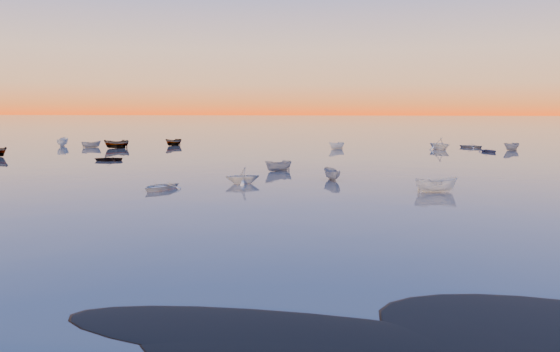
# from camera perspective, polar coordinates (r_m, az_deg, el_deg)

# --- Properties ---
(ground) EXTENTS (600.00, 600.00, 0.00)m
(ground) POSITION_cam_1_polar(r_m,az_deg,el_deg) (117.82, 1.70, 3.77)
(ground) COLOR #665C55
(ground) RESTS_ON ground
(mud_lobes) EXTENTS (140.00, 6.00, 0.07)m
(mud_lobes) POSITION_cam_1_polar(r_m,az_deg,el_deg) (19.75, -20.58, -15.00)
(mud_lobes) COLOR black
(mud_lobes) RESTS_ON ground
(moored_fleet) EXTENTS (124.00, 58.00, 1.20)m
(moored_fleet) POSITION_cam_1_polar(r_m,az_deg,el_deg) (71.17, -1.01, 1.42)
(moored_fleet) COLOR silver
(moored_fleet) RESTS_ON ground
(boat_near_center) EXTENTS (2.30, 4.01, 1.31)m
(boat_near_center) POSITION_cam_1_polar(r_m,az_deg,el_deg) (48.73, 15.97, -1.62)
(boat_near_center) COLOR silver
(boat_near_center) RESTS_ON ground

